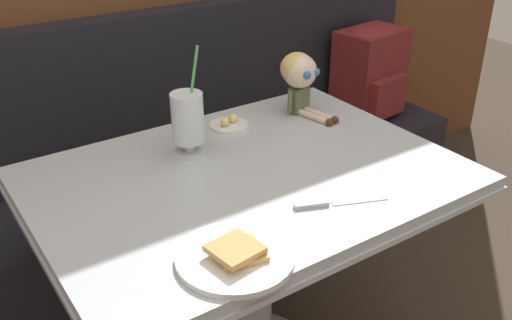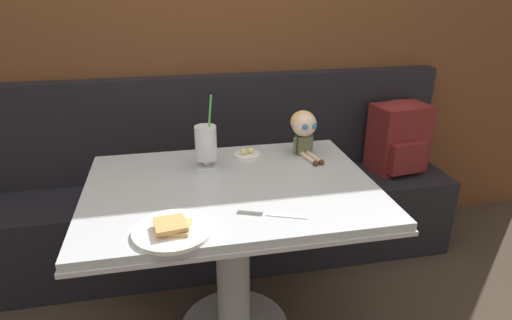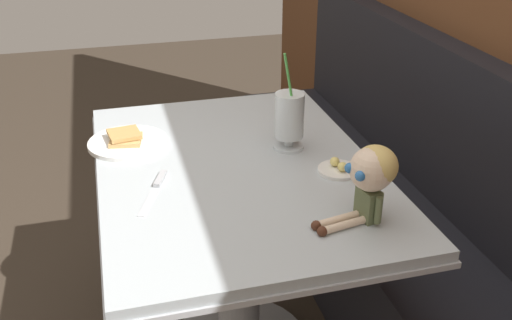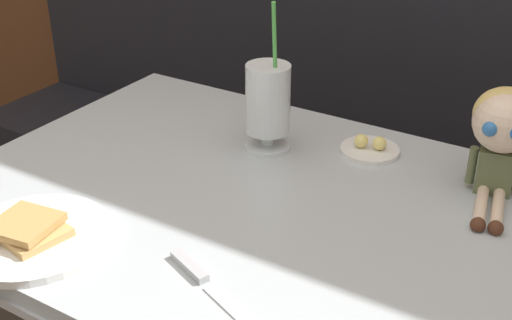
{
  "view_description": "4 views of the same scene",
  "coord_description": "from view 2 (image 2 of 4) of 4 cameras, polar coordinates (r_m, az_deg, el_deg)",
  "views": [
    {
      "loc": [
        -0.73,
        -0.94,
        1.48
      ],
      "look_at": [
        0.03,
        0.19,
        0.77
      ],
      "focal_mm": 40.5,
      "sensor_mm": 36.0,
      "label": 1
    },
    {
      "loc": [
        -0.2,
        -1.29,
        1.47
      ],
      "look_at": [
        0.09,
        0.15,
        0.85
      ],
      "focal_mm": 30.18,
      "sensor_mm": 36.0,
      "label": 2
    },
    {
      "loc": [
        1.5,
        -0.16,
        1.55
      ],
      "look_at": [
        0.04,
        0.23,
        0.77
      ],
      "focal_mm": 41.41,
      "sensor_mm": 36.0,
      "label": 3
    },
    {
      "loc": [
        0.55,
        -0.69,
        1.37
      ],
      "look_at": [
        -0.02,
        0.24,
        0.78
      ],
      "focal_mm": 46.96,
      "sensor_mm": 36.0,
      "label": 4
    }
  ],
  "objects": [
    {
      "name": "wood_panel_wall",
      "position": [
        2.37,
        -6.84,
        16.2
      ],
      "size": [
        4.4,
        0.08,
        2.4
      ],
      "primitive_type": "cube",
      "color": "brown",
      "rests_on": "ground"
    },
    {
      "name": "seated_doll",
      "position": [
        1.91,
        6.38,
        4.43
      ],
      "size": [
        0.13,
        0.23,
        0.2
      ],
      "color": "#5B6642",
      "rests_on": "diner_table"
    },
    {
      "name": "booth_bench",
      "position": [
        2.4,
        -5.34,
        -5.67
      ],
      "size": [
        2.6,
        0.48,
        1.0
      ],
      "color": "black",
      "rests_on": "ground"
    },
    {
      "name": "butter_knife",
      "position": [
        1.45,
        0.6,
        -6.99
      ],
      "size": [
        0.23,
        0.1,
        0.01
      ],
      "color": "silver",
      "rests_on": "diner_table"
    },
    {
      "name": "diner_table",
      "position": [
        1.75,
        -3.2,
        -9.08
      ],
      "size": [
        1.11,
        0.81,
        0.74
      ],
      "color": "#B2BCC1",
      "rests_on": "ground"
    },
    {
      "name": "toast_plate",
      "position": [
        1.37,
        -11.0,
        -9.05
      ],
      "size": [
        0.25,
        0.25,
        0.04
      ],
      "color": "white",
      "rests_on": "diner_table"
    },
    {
      "name": "butter_saucer",
      "position": [
        1.92,
        -1.19,
        0.83
      ],
      "size": [
        0.12,
        0.12,
        0.04
      ],
      "color": "white",
      "rests_on": "diner_table"
    },
    {
      "name": "backpack",
      "position": [
        2.55,
        18.48,
        3.16
      ],
      "size": [
        0.33,
        0.28,
        0.41
      ],
      "color": "maroon",
      "rests_on": "booth_bench"
    },
    {
      "name": "milkshake_glass",
      "position": [
        1.78,
        -6.65,
        2.04
      ],
      "size": [
        0.1,
        0.1,
        0.31
      ],
      "color": "silver",
      "rests_on": "diner_table"
    }
  ]
}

